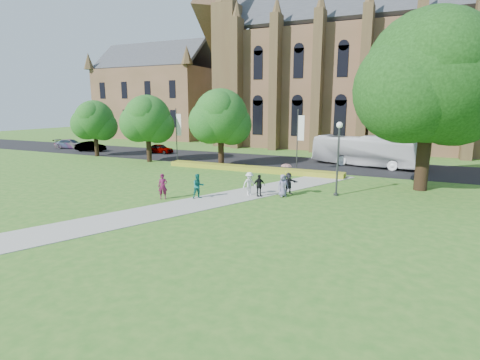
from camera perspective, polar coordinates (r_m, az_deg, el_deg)
The scene contains 24 objects.
ground at distance 24.38m, azimuth -6.20°, elevation -3.90°, with size 160.00×160.00×0.00m, color #2E6C20.
road at distance 42.42m, azimuth 7.81°, elevation 2.64°, with size 160.00×10.00×0.02m, color black.
footpath at distance 25.21m, azimuth -5.03°, elevation -3.31°, with size 3.20×30.00×0.04m, color #B2B2A8.
flower_hedge at distance 36.74m, azimuth 1.70°, elevation 1.72°, with size 18.00×1.40×0.45m, color gold.
cathedral at distance 60.25m, azimuth 23.62°, elevation 16.77°, with size 52.60×18.25×28.00m.
building_west at distance 77.46m, azimuth -12.16°, elevation 13.25°, with size 22.00×14.00×18.30m.
streetlamp at distance 27.21m, azimuth 14.75°, elevation 4.47°, with size 0.44×0.44×5.24m.
large_tree at distance 31.19m, azimuth 27.08°, elevation 13.80°, with size 9.60×9.60×13.20m.
street_tree_0 at distance 43.65m, azimuth -13.92°, elevation 9.08°, with size 5.20×5.20×7.50m.
street_tree_1 at distance 39.12m, azimuth -2.96°, elevation 9.67°, with size 5.60×5.60×8.05m.
street_tree_2 at distance 50.46m, azimuth -21.30°, elevation 8.52°, with size 4.80×4.80×6.95m.
banner_pole_0 at distance 36.85m, azimuth 8.90°, elevation 6.58°, with size 0.70×0.10×6.00m.
banner_pole_1 at distance 42.85m, azimuth -9.54°, elevation 7.22°, with size 0.70×0.10×6.00m.
tour_coach at distance 41.60m, azimuth 18.79°, elevation 4.20°, with size 2.69×11.50×3.20m, color white.
car_0 at distance 51.27m, azimuth -12.06°, elevation 4.70°, with size 1.46×3.62×1.23m, color gray.
car_1 at distance 56.18m, azimuth -21.81°, elevation 4.77°, with size 1.43×4.10×1.35m, color gray.
car_2 at distance 61.14m, azimuth -24.41°, elevation 5.04°, with size 1.89×4.65×1.35m, color gray.
pedestrian_0 at distance 26.19m, azimuth -11.69°, elevation -0.95°, with size 0.64×0.42×1.74m, color #61163A.
pedestrian_1 at distance 25.94m, azimuth -6.40°, elevation -0.93°, with size 0.83×0.65×1.71m, color #156C5D.
pedestrian_2 at distance 26.69m, azimuth 1.44°, elevation -0.56°, with size 1.07×0.62×1.66m, color white.
pedestrian_3 at distance 26.37m, azimuth 2.91°, elevation -0.83°, with size 0.92×0.38×1.57m, color black.
pedestrian_4 at distance 26.50m, azimuth 6.56°, elevation -0.82°, with size 0.77×0.50×1.58m, color slate.
pedestrian_5 at distance 27.25m, azimuth 7.41°, elevation -0.50°, with size 1.46×0.47×1.58m, color #232229.
parasol at distance 26.33m, azimuth 7.06°, elevation 1.58°, with size 0.76×0.76×0.67m, color #C88DA5.
Camera 1 is at (12.19, -20.12, 6.42)m, focal length 28.00 mm.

